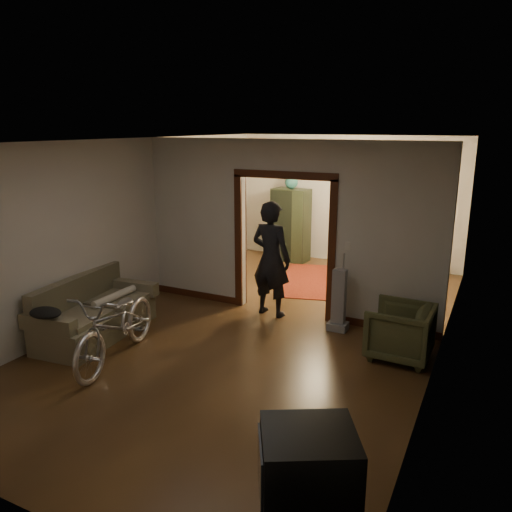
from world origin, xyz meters
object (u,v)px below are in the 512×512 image
Objects in this scene: person at (271,259)px; locker at (291,225)px; desk at (395,258)px; sofa at (95,308)px; armchair at (400,331)px; bicycle at (117,325)px.

locker is at bearing -65.08° from person.
desk is at bearing -104.94° from person.
sofa is 2.31× the size of armchair.
sofa is 1.00× the size of person.
armchair is 5.09m from locker.
desk is (2.44, 5.63, -0.16)m from bicycle.
person is 3.56m from desk.
locker is at bearing 74.49° from sofa.
sofa reaches higher than armchair.
locker is (0.91, 5.18, 0.39)m from sofa.
locker is (0.08, 5.65, 0.32)m from bicycle.
desk is (2.36, -0.02, -0.47)m from locker.
armchair is at bearing 15.61° from bicycle.
armchair is 0.87× the size of desk.
bicycle is 3.71m from armchair.
sofa is 0.96m from bicycle.
bicycle is 2.36× the size of armchair.
bicycle is at bearing -60.68° from armchair.
person reaches higher than desk.
armchair is at bearing -44.67° from locker.
armchair is (4.11, 1.25, -0.06)m from sofa.
bicycle reaches higher than armchair.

